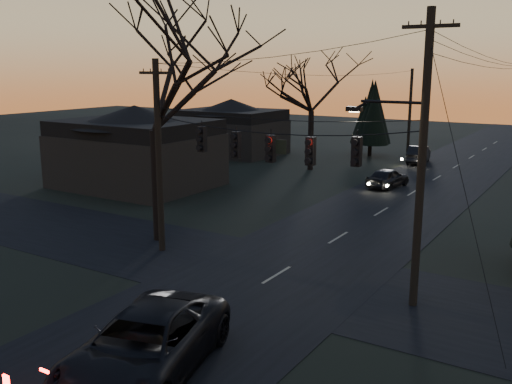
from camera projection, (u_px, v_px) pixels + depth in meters
The scene contains 14 objects.
main_road at pixel (368, 220), 31.05m from camera, with size 8.00×120.00×0.02m, color black.
cross_road at pixel (277, 275), 22.77m from camera, with size 60.00×7.00×0.02m, color black.
utility_pole_right at pixel (413, 305), 19.92m from camera, with size 5.00×0.30×10.00m, color black, non-canonical shape.
utility_pole_left at pixel (162, 250), 25.88m from camera, with size 1.80×0.30×8.50m, color black, non-canonical shape.
utility_pole_far_l at pixel (408, 152), 55.68m from camera, with size 0.30×0.30×8.00m, color black, non-canonical shape.
span_signal_assembly at pixel (272, 147), 21.78m from camera, with size 11.50×0.44×1.68m.
bare_tree_left at pixel (153, 84), 25.89m from camera, with size 11.04×11.04×10.55m.
bare_tree_dist at pixel (312, 87), 44.81m from camera, with size 7.70×7.70×9.43m.
evergreen_dist at pixel (371, 115), 52.58m from camera, with size 3.29×3.29×6.40m.
house_left_near at pixel (136, 146), 39.25m from camera, with size 10.00×8.00×5.60m.
house_left_far at pixel (231, 127), 54.10m from camera, with size 9.00×7.00×5.20m.
suv_near at pixel (145, 346), 15.18m from camera, with size 2.90×6.30×1.75m, color black.
sedan_oncoming_a at pixel (388, 178), 39.20m from camera, with size 1.60×3.97×1.35m, color black.
sedan_oncoming_b at pixel (419, 155), 49.15m from camera, with size 1.58×4.53×1.49m, color black.
Camera 1 is at (10.72, -8.68, 8.15)m, focal length 40.00 mm.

